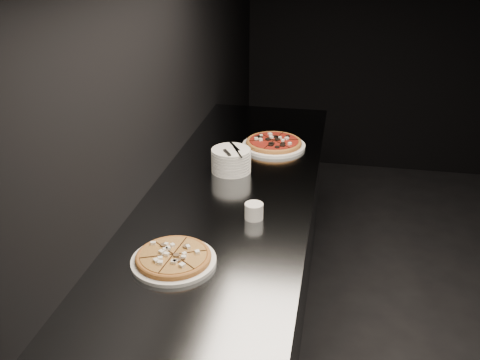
% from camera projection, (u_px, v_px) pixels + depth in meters
% --- Properties ---
extents(wall_left, '(0.02, 5.00, 2.80)m').
position_uv_depth(wall_left, '(149.00, 80.00, 2.31)').
color(wall_left, black).
rests_on(wall_left, floor).
extents(counter, '(0.74, 2.44, 0.92)m').
position_uv_depth(counter, '(234.00, 270.00, 2.64)').
color(counter, slate).
rests_on(counter, floor).
extents(pizza_mushroom, '(0.35, 0.35, 0.04)m').
position_uv_depth(pizza_mushroom, '(174.00, 258.00, 1.89)').
color(pizza_mushroom, white).
rests_on(pizza_mushroom, counter).
extents(pizza_tomato, '(0.37, 0.37, 0.04)m').
position_uv_depth(pizza_tomato, '(274.00, 143.00, 2.88)').
color(pizza_tomato, white).
rests_on(pizza_tomato, counter).
extents(plate_stack, '(0.19, 0.19, 0.11)m').
position_uv_depth(plate_stack, '(231.00, 160.00, 2.58)').
color(plate_stack, white).
rests_on(plate_stack, counter).
extents(cutlery, '(0.09, 0.20, 0.01)m').
position_uv_depth(cutlery, '(232.00, 150.00, 2.54)').
color(cutlery, silver).
rests_on(cutlery, plate_stack).
extents(ramekin, '(0.08, 0.08, 0.07)m').
position_uv_depth(ramekin, '(254.00, 211.00, 2.17)').
color(ramekin, silver).
rests_on(ramekin, counter).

